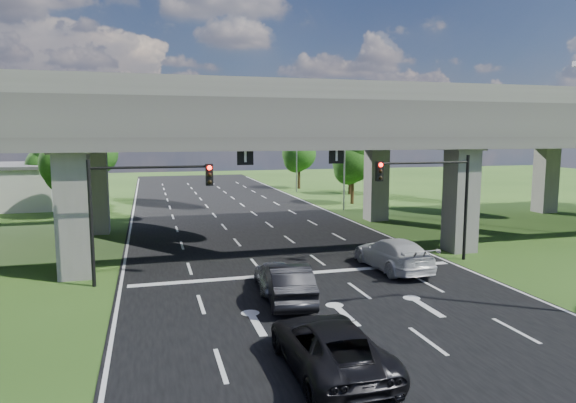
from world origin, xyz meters
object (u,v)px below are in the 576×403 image
signal_right (433,188)px  car_white (393,254)px  car_dark (288,283)px  car_trailing (329,346)px  streetlight_beyond (294,145)px  streetlight_far (341,148)px  signal_left (139,197)px  car_silver (275,275)px

signal_right → car_white: 4.47m
car_dark → car_trailing: 6.65m
streetlight_beyond → streetlight_far: bearing=-90.0°
streetlight_far → signal_left: bearing=-131.8°
signal_right → signal_left: bearing=180.0°
car_dark → car_white: 7.67m
car_white → car_dark: bearing=25.7°
signal_left → streetlight_far: (17.92, 20.06, 1.66)m
signal_left → car_white: size_ratio=1.05×
car_silver → car_trailing: bearing=92.5°
car_white → car_silver: bearing=12.1°
car_silver → car_trailing: (-0.39, -8.45, 0.11)m
signal_left → car_white: 13.28m
signal_right → car_trailing: 15.46m
signal_right → signal_left: (-15.65, 0.00, 0.00)m
car_silver → streetlight_beyond: bearing=-102.0°
car_dark → signal_right: bearing=-147.5°
signal_right → streetlight_far: size_ratio=0.60×
car_white → car_trailing: (-7.28, -10.26, -0.04)m
signal_right → car_dark: 11.13m
car_trailing → signal_right: bearing=-132.3°
signal_right → signal_left: same height
streetlight_beyond → car_white: size_ratio=1.75×
signal_right → signal_left: size_ratio=1.00×
car_trailing → car_white: bearing=-125.6°
car_trailing → car_silver: bearing=-92.9°
streetlight_far → car_dark: streetlight_far is taller
signal_left → car_trailing: size_ratio=1.05×
streetlight_beyond → car_trailing: bearing=-104.7°
car_silver → car_white: (6.89, 1.80, 0.14)m
signal_right → car_dark: size_ratio=1.20×
streetlight_far → streetlight_beyond: bearing=90.0°
car_trailing → car_dark: bearing=-94.7°
car_silver → car_trailing: size_ratio=0.71×
signal_left → car_dark: (6.06, -4.57, -3.33)m
signal_right → streetlight_far: (2.27, 20.06, 1.66)m
signal_right → car_dark: bearing=-154.5°
streetlight_far → signal_right: bearing=-96.5°
streetlight_beyond → car_trailing: streetlight_beyond is taller
signal_right → car_silver: bearing=-164.2°
signal_right → signal_left: 15.65m
signal_left → car_trailing: (5.54, -11.20, -3.37)m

